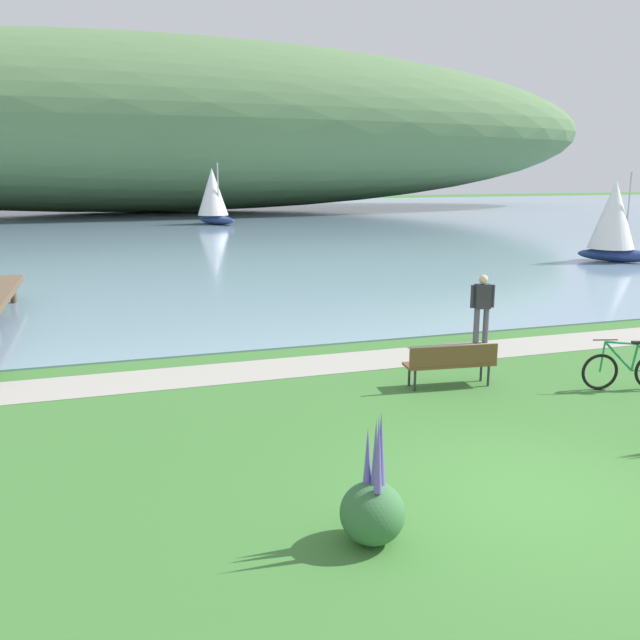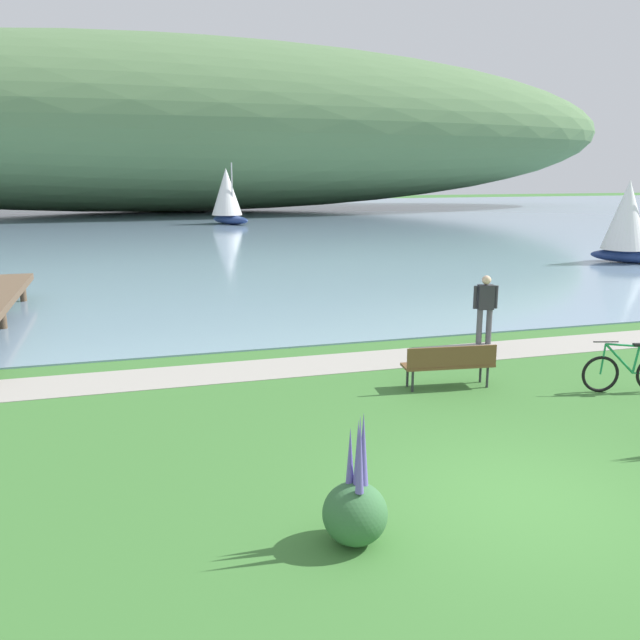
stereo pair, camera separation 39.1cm
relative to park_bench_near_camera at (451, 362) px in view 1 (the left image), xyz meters
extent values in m
plane|color=#3D7533|center=(-1.17, -4.41, -0.52)|extent=(200.00, 200.00, 0.00)
cube|color=#7A99B2|center=(-1.17, 43.81, -0.50)|extent=(180.00, 80.00, 0.04)
ellipsoid|color=#567A4C|center=(-1.41, 60.22, 7.98)|extent=(99.37, 28.00, 16.92)
cube|color=#A39E93|center=(-1.17, 2.25, -0.52)|extent=(60.00, 1.50, 0.01)
cube|color=brown|center=(0.01, 0.08, -0.07)|extent=(1.84, 0.67, 0.05)
cube|color=brown|center=(-0.01, -0.13, 0.15)|extent=(1.79, 0.23, 0.40)
cylinder|color=#2D2D33|center=(-0.73, 0.33, -0.30)|extent=(0.05, 0.05, 0.45)
cylinder|color=#2D2D33|center=(0.79, 0.16, -0.30)|extent=(0.05, 0.05, 0.45)
cylinder|color=#2D2D33|center=(-0.77, -0.01, -0.30)|extent=(0.05, 0.05, 0.45)
cylinder|color=#2D2D33|center=(0.75, -0.17, -0.30)|extent=(0.05, 0.05, 0.45)
torus|color=black|center=(2.69, -1.03, -0.16)|extent=(0.71, 0.25, 0.72)
cylinder|color=#1E8C4C|center=(3.01, -1.11, 0.15)|extent=(0.60, 0.20, 0.61)
cylinder|color=#1E8C4C|center=(3.05, -1.12, 0.41)|extent=(0.65, 0.21, 0.09)
cylinder|color=#1E8C4C|center=(3.33, -1.20, 0.12)|extent=(0.13, 0.07, 0.54)
cylinder|color=#1E8C4C|center=(2.71, -1.03, 0.14)|extent=(0.09, 0.06, 0.60)
cube|color=black|center=(3.37, -1.21, 0.42)|extent=(0.26, 0.16, 0.05)
cylinder|color=black|center=(2.73, -1.04, 0.48)|extent=(0.47, 0.15, 0.02)
cylinder|color=#4C4C51|center=(2.26, 2.88, -0.08)|extent=(0.14, 0.14, 0.88)
cylinder|color=#4C4C51|center=(2.50, 2.84, -0.08)|extent=(0.14, 0.14, 0.88)
cube|color=#2D2D33|center=(2.38, 2.86, 0.66)|extent=(0.41, 0.29, 0.60)
sphere|color=beige|center=(2.38, 2.86, 1.08)|extent=(0.22, 0.22, 0.22)
cylinder|color=#2D2D33|center=(2.13, 2.91, 0.66)|extent=(0.09, 0.09, 0.56)
cylinder|color=#2D2D33|center=(2.64, 2.81, 0.66)|extent=(0.09, 0.09, 0.56)
ellipsoid|color=#386B3D|center=(-3.61, -4.81, -0.16)|extent=(0.75, 0.75, 0.73)
cylinder|color=#386B3D|center=(-3.64, -4.73, 0.12)|extent=(0.02, 0.02, 0.12)
cone|color=#6B5BB7|center=(-3.64, -4.73, 0.52)|extent=(0.10, 0.10, 0.68)
cylinder|color=#386B3D|center=(-3.58, -4.81, 0.12)|extent=(0.02, 0.02, 0.12)
cone|color=#6B5BB7|center=(-3.58, -4.81, 0.58)|extent=(0.11, 0.11, 0.79)
cylinder|color=#386B3D|center=(-3.51, -4.81, 0.12)|extent=(0.02, 0.02, 0.12)
cone|color=#6B5BB7|center=(-3.51, -4.81, 0.62)|extent=(0.13, 0.13, 0.87)
cylinder|color=#386B3D|center=(-3.61, -4.98, 0.12)|extent=(0.02, 0.02, 0.12)
cone|color=#6B5BB7|center=(-3.61, -4.98, 0.64)|extent=(0.10, 0.10, 0.91)
ellipsoid|color=navy|center=(16.22, 14.05, -0.18)|extent=(3.14, 3.14, 0.61)
cylinder|color=#B2B2B2|center=(16.41, 13.86, 1.86)|extent=(0.09, 0.09, 3.47)
cone|color=white|center=(15.99, 14.28, 1.69)|extent=(2.91, 2.91, 3.12)
ellipsoid|color=navy|center=(2.07, 41.48, -0.13)|extent=(3.01, 4.01, 0.70)
cylinder|color=#B2B2B2|center=(2.23, 41.21, 2.22)|extent=(0.10, 0.10, 4.00)
cone|color=white|center=(1.88, 41.80, 2.02)|extent=(3.25, 3.25, 3.60)
cylinder|color=brown|center=(-9.21, 11.81, -0.22)|extent=(0.20, 0.20, 0.60)
camera|label=1|loc=(-6.31, -11.33, 3.67)|focal=37.86mm
camera|label=2|loc=(-5.94, -11.45, 3.67)|focal=37.86mm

